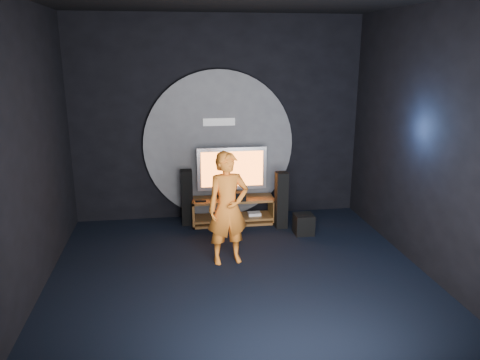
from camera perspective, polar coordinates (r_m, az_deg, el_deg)
name	(u,v)px	position (r m, az deg, el deg)	size (l,w,h in m)	color
floor	(240,278)	(6.31, -0.02, -11.86)	(5.00, 5.00, 0.00)	black
back_wall	(218,119)	(8.16, -2.67, 7.41)	(5.00, 0.04, 3.50)	black
front_wall	(292,218)	(3.35, 6.41, -4.68)	(5.00, 0.04, 3.50)	black
left_wall	(24,155)	(5.89, -24.84, 2.81)	(0.04, 5.00, 3.50)	black
right_wall	(430,142)	(6.57, 22.16, 4.28)	(0.04, 5.00, 3.50)	black
wall_disc_panel	(219,145)	(8.18, -2.59, 4.24)	(2.60, 0.11, 2.60)	#515156
media_console	(233,212)	(8.12, -0.84, -3.93)	(1.42, 0.45, 0.45)	brown
tv	(232,170)	(7.97, -0.98, 1.20)	(1.19, 0.22, 0.87)	#B0B0B8
center_speaker	(234,196)	(7.88, -0.76, -2.02)	(0.40, 0.15, 0.15)	black
remote	(201,201)	(7.87, -4.82, -2.59)	(0.18, 0.05, 0.02)	black
tower_speaker_left	(187,197)	(8.02, -6.49, -2.13)	(0.19, 0.21, 0.96)	black
tower_speaker_right	(281,200)	(7.87, 5.06, -2.45)	(0.19, 0.21, 0.96)	black
subwoofer	(304,224)	(7.73, 7.76, -5.34)	(0.30, 0.30, 0.33)	black
player	(228,208)	(6.46, -1.49, -3.47)	(0.58, 0.38, 1.59)	orange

